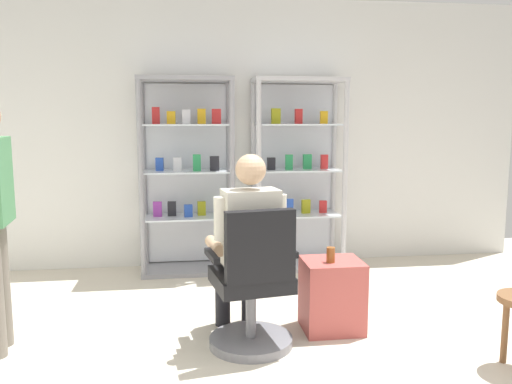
# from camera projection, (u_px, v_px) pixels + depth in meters

# --- Properties ---
(back_wall) EXTENTS (6.00, 0.10, 2.70)m
(back_wall) POSITION_uv_depth(u_px,v_px,m) (240.00, 134.00, 5.40)
(back_wall) COLOR silver
(back_wall) RESTS_ON ground
(display_cabinet_left) EXTENTS (0.90, 0.45, 1.90)m
(display_cabinet_left) POSITION_uv_depth(u_px,v_px,m) (187.00, 174.00, 5.15)
(display_cabinet_left) COLOR gray
(display_cabinet_left) RESTS_ON ground
(display_cabinet_right) EXTENTS (0.90, 0.45, 1.90)m
(display_cabinet_right) POSITION_uv_depth(u_px,v_px,m) (296.00, 173.00, 5.30)
(display_cabinet_right) COLOR #B7B7BC
(display_cabinet_right) RESTS_ON ground
(office_chair) EXTENTS (0.60, 0.56, 0.96)m
(office_chair) POSITION_uv_depth(u_px,v_px,m) (253.00, 292.00, 3.42)
(office_chair) COLOR slate
(office_chair) RESTS_ON ground
(seated_shopkeeper) EXTENTS (0.53, 0.60, 1.29)m
(seated_shopkeeper) POSITION_uv_depth(u_px,v_px,m) (246.00, 238.00, 3.53)
(seated_shopkeeper) COLOR black
(seated_shopkeeper) RESTS_ON ground
(storage_crate) EXTENTS (0.42, 0.37, 0.51)m
(storage_crate) POSITION_uv_depth(u_px,v_px,m) (332.00, 295.00, 3.76)
(storage_crate) COLOR #B24C47
(storage_crate) RESTS_ON ground
(tea_glass) EXTENTS (0.06, 0.06, 0.11)m
(tea_glass) POSITION_uv_depth(u_px,v_px,m) (331.00, 255.00, 3.67)
(tea_glass) COLOR brown
(tea_glass) RESTS_ON storage_crate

